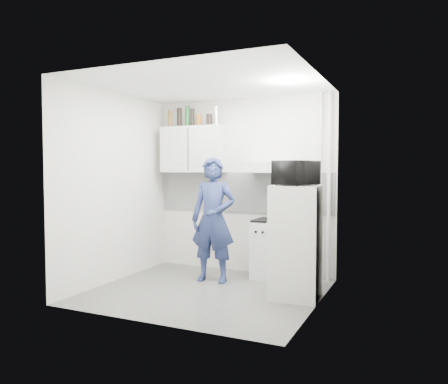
% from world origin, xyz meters
% --- Properties ---
extents(floor, '(2.80, 2.80, 0.00)m').
position_xyz_m(floor, '(0.00, 0.00, 0.00)').
color(floor, '#555553').
rests_on(floor, ground).
extents(ceiling, '(2.80, 2.80, 0.00)m').
position_xyz_m(ceiling, '(0.00, 0.00, 2.60)').
color(ceiling, white).
rests_on(ceiling, wall_back).
extents(wall_back, '(2.80, 0.00, 2.80)m').
position_xyz_m(wall_back, '(0.00, 1.25, 1.30)').
color(wall_back, silver).
rests_on(wall_back, floor).
extents(wall_left, '(0.00, 2.60, 2.60)m').
position_xyz_m(wall_left, '(-1.40, 0.00, 1.30)').
color(wall_left, silver).
rests_on(wall_left, floor).
extents(wall_right, '(0.00, 2.60, 2.60)m').
position_xyz_m(wall_right, '(1.40, 0.00, 1.30)').
color(wall_right, silver).
rests_on(wall_right, floor).
extents(person, '(0.67, 0.48, 1.71)m').
position_xyz_m(person, '(-0.14, 0.50, 0.86)').
color(person, navy).
rests_on(person, floor).
extents(stove, '(0.51, 0.51, 0.81)m').
position_xyz_m(stove, '(0.55, 1.00, 0.40)').
color(stove, silver).
rests_on(stove, floor).
extents(fridge, '(0.60, 0.60, 1.35)m').
position_xyz_m(fridge, '(1.10, 0.20, 0.68)').
color(fridge, beige).
rests_on(fridge, floor).
extents(stove_top, '(0.49, 0.49, 0.03)m').
position_xyz_m(stove_top, '(0.55, 1.00, 0.82)').
color(stove_top, black).
rests_on(stove_top, stove).
extents(saucepan, '(0.20, 0.20, 0.11)m').
position_xyz_m(saucepan, '(0.58, 0.98, 0.89)').
color(saucepan, silver).
rests_on(saucepan, stove_top).
extents(microwave, '(0.61, 0.50, 0.29)m').
position_xyz_m(microwave, '(1.10, 0.20, 1.50)').
color(microwave, black).
rests_on(microwave, fridge).
extents(bottle_a, '(0.06, 0.06, 0.27)m').
position_xyz_m(bottle_a, '(-1.17, 1.07, 2.33)').
color(bottle_a, brown).
rests_on(bottle_a, upper_cabinet).
extents(bottle_b, '(0.08, 0.08, 0.29)m').
position_xyz_m(bottle_b, '(-1.00, 1.07, 2.35)').
color(bottle_b, black).
rests_on(bottle_b, upper_cabinet).
extents(bottle_c, '(0.08, 0.08, 0.32)m').
position_xyz_m(bottle_c, '(-0.86, 1.07, 2.36)').
color(bottle_c, '#144C1E').
rests_on(bottle_c, upper_cabinet).
extents(bottle_d, '(0.06, 0.06, 0.27)m').
position_xyz_m(bottle_d, '(-0.77, 1.07, 2.34)').
color(bottle_d, black).
rests_on(bottle_d, upper_cabinet).
extents(canister_a, '(0.07, 0.07, 0.19)m').
position_xyz_m(canister_a, '(-0.66, 1.07, 2.29)').
color(canister_a, brown).
rests_on(canister_a, upper_cabinet).
extents(canister_b, '(0.09, 0.09, 0.18)m').
position_xyz_m(canister_b, '(-0.48, 1.07, 2.29)').
color(canister_b, black).
rests_on(canister_b, upper_cabinet).
extents(bottle_e, '(0.07, 0.07, 0.29)m').
position_xyz_m(bottle_e, '(-0.37, 1.07, 2.34)').
color(bottle_e, silver).
rests_on(bottle_e, upper_cabinet).
extents(upper_cabinet, '(1.00, 0.35, 0.70)m').
position_xyz_m(upper_cabinet, '(-0.75, 1.07, 1.85)').
color(upper_cabinet, beige).
rests_on(upper_cabinet, wall_back).
extents(range_hood, '(0.60, 0.50, 0.14)m').
position_xyz_m(range_hood, '(0.45, 1.00, 1.57)').
color(range_hood, silver).
rests_on(range_hood, wall_back).
extents(backsplash, '(2.74, 0.03, 0.60)m').
position_xyz_m(backsplash, '(0.00, 1.24, 1.20)').
color(backsplash, white).
rests_on(backsplash, wall_back).
extents(pipe_a, '(0.05, 0.05, 2.60)m').
position_xyz_m(pipe_a, '(1.30, 1.17, 1.30)').
color(pipe_a, silver).
rests_on(pipe_a, floor).
extents(pipe_b, '(0.04, 0.04, 2.60)m').
position_xyz_m(pipe_b, '(1.18, 1.17, 1.30)').
color(pipe_b, silver).
rests_on(pipe_b, floor).
extents(ceiling_spot_fixture, '(0.10, 0.10, 0.02)m').
position_xyz_m(ceiling_spot_fixture, '(1.00, 0.20, 2.57)').
color(ceiling_spot_fixture, white).
rests_on(ceiling_spot_fixture, ceiling).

